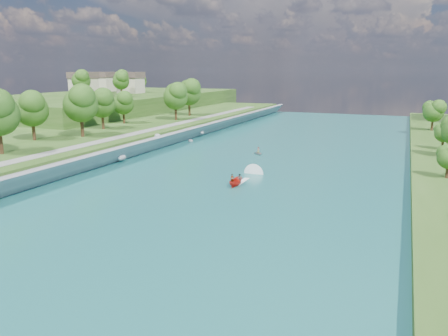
% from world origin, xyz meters
% --- Properties ---
extents(ground, '(260.00, 260.00, 0.00)m').
position_xyz_m(ground, '(0.00, 0.00, 0.00)').
color(ground, '#2D5119').
rests_on(ground, ground).
extents(river_water, '(55.00, 240.00, 0.10)m').
position_xyz_m(river_water, '(0.00, 20.00, 0.05)').
color(river_water, '#195C61').
rests_on(river_water, ground).
extents(berm_west, '(45.00, 240.00, 3.50)m').
position_xyz_m(berm_west, '(-50.00, 20.00, 1.75)').
color(berm_west, '#2D5119').
rests_on(berm_west, ground).
extents(ridge_west, '(60.00, 120.00, 9.00)m').
position_xyz_m(ridge_west, '(-82.50, 95.00, 4.50)').
color(ridge_west, '#2D5119').
rests_on(ridge_west, ground).
extents(riprap_bank, '(4.20, 236.00, 4.23)m').
position_xyz_m(riprap_bank, '(-25.87, 19.38, 1.81)').
color(riprap_bank, slate).
rests_on(riprap_bank, ground).
extents(riverside_path, '(3.00, 200.00, 0.10)m').
position_xyz_m(riverside_path, '(-32.50, 20.00, 3.55)').
color(riverside_path, gray).
rests_on(riverside_path, berm_west).
extents(ridge_houses, '(29.50, 29.50, 8.40)m').
position_xyz_m(ridge_houses, '(-88.67, 100.00, 13.31)').
color(ridge_houses, beige).
rests_on(ridge_houses, ridge_west).
extents(trees_west, '(16.77, 152.59, 13.93)m').
position_xyz_m(trees_west, '(-41.41, 15.31, 9.67)').
color(trees_west, '#194712').
rests_on(trees_west, berm_west).
extents(trees_ridge, '(16.95, 46.00, 10.91)m').
position_xyz_m(trees_ridge, '(-73.27, 84.30, 14.20)').
color(trees_ridge, '#194712').
rests_on(trees_ridge, ridge_west).
extents(motorboat, '(3.60, 18.69, 1.99)m').
position_xyz_m(motorboat, '(1.82, 14.99, 0.70)').
color(motorboat, red).
rests_on(motorboat, river_water).
extents(raft, '(3.33, 3.50, 1.61)m').
position_xyz_m(raft, '(-3.21, 40.01, 0.46)').
color(raft, gray).
rests_on(raft, river_water).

